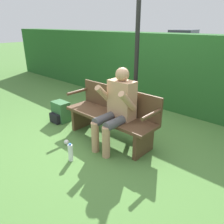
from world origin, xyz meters
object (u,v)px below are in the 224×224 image
at_px(signpost, 137,37).
at_px(parked_car, 183,41).
at_px(person_seated, 117,106).
at_px(water_bottle, 71,152).
at_px(backpack, 60,112).
at_px(park_bench, 112,114).

bearing_deg(signpost, parked_car, 112.26).
relative_size(person_seated, signpost, 0.42).
bearing_deg(person_seated, water_bottle, -104.25).
bearing_deg(water_bottle, parked_car, 110.09).
bearing_deg(signpost, person_seated, -75.12).
height_order(person_seated, backpack, person_seated).
relative_size(backpack, signpost, 0.14).
distance_m(person_seated, signpost, 1.13).
height_order(park_bench, person_seated, person_seated).
xyz_separation_m(person_seated, parked_car, (-5.06, 12.60, -0.00)).
xyz_separation_m(person_seated, backpack, (-1.37, -0.06, -0.46)).
bearing_deg(parked_car, signpost, -166.33).
xyz_separation_m(park_bench, person_seated, (0.21, -0.12, 0.22)).
bearing_deg(park_bench, person_seated, -29.55).
xyz_separation_m(park_bench, water_bottle, (0.02, -0.85, -0.29)).
xyz_separation_m(water_bottle, signpost, (0.01, 1.38, 1.42)).
distance_m(backpack, water_bottle, 1.36).
bearing_deg(backpack, park_bench, 8.64).
bearing_deg(parked_car, park_bench, -167.33).
height_order(park_bench, backpack, park_bench).
xyz_separation_m(person_seated, signpost, (-0.17, 0.65, 0.90)).
relative_size(water_bottle, parked_car, 0.05).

